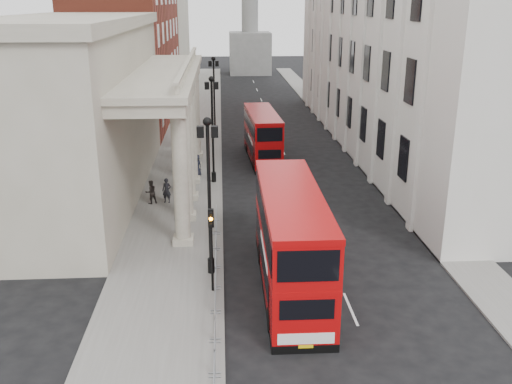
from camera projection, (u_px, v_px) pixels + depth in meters
ground at (223, 313)px, 26.50m from camera, size 260.00×260.00×0.00m
sidewalk_west at (190, 151)px, 54.70m from camera, size 6.00×140.00×0.12m
sidewalk_east at (359, 149)px, 55.66m from camera, size 3.00×140.00×0.12m
kerb at (221, 151)px, 54.86m from camera, size 0.20×140.00×0.14m
portico_building at (74, 115)px, 41.01m from camera, size 9.00×28.00×12.00m
brick_building at (131, 26)px, 67.81m from camera, size 9.00×32.00×22.00m
west_building_far at (158, 24)px, 98.41m from camera, size 9.00×30.00×20.00m
east_building at (388, 15)px, 53.74m from camera, size 8.00×55.00×25.00m
lamp_post_south at (209, 186)px, 28.69m from camera, size 1.05×0.44×8.32m
lamp_post_mid at (212, 122)px, 43.83m from camera, size 1.05×0.44×8.32m
lamp_post_north at (214, 91)px, 58.97m from camera, size 1.05×0.44×8.32m
traffic_light at (211, 235)px, 27.36m from camera, size 0.28×0.33×4.30m
crowd_barriers at (216, 278)px, 28.37m from camera, size 0.50×18.75×1.10m
bus_near at (291, 238)px, 28.11m from camera, size 2.93×11.76×5.07m
bus_far at (262, 135)px, 51.57m from camera, size 2.92×10.20×4.36m
pedestrian_a at (167, 191)px, 40.39m from camera, size 0.73×0.56×1.78m
pedestrian_b at (151, 192)px, 40.20m from camera, size 1.05×0.99×1.71m
pedestrian_c at (197, 165)px, 46.57m from camera, size 1.06×0.94×1.81m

